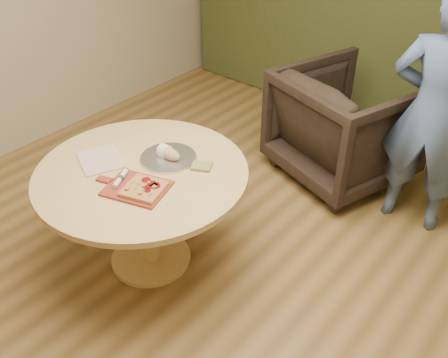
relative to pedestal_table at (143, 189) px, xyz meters
name	(u,v)px	position (x,y,z in m)	size (l,w,h in m)	color
room_shell	(177,103)	(0.46, -0.11, 0.79)	(5.04, 6.04, 2.84)	olive
pedestal_table	(143,189)	(0.00, 0.00, 0.00)	(1.32, 1.32, 0.75)	#DBB770
pizza_paddle	(135,188)	(0.11, -0.15, 0.15)	(0.47, 0.37, 0.01)	#943625
flatbread_pizza	(144,188)	(0.18, -0.14, 0.17)	(0.28, 0.28, 0.04)	#C0864B
cutlery_roll	(120,178)	(0.00, -0.16, 0.17)	(0.11, 0.19, 0.03)	white
newspaper	(100,160)	(-0.28, -0.09, 0.15)	(0.30, 0.25, 0.01)	white
serving_tray	(168,158)	(0.03, 0.20, 0.15)	(0.36, 0.36, 0.02)	silver
bread_roll	(167,152)	(0.03, 0.20, 0.18)	(0.19, 0.09, 0.09)	tan
green_packet	(202,166)	(0.26, 0.26, 0.15)	(0.12, 0.10, 0.02)	olive
armchair	(347,121)	(0.48, 1.80, -0.10)	(0.99, 0.93, 1.02)	black
person_standing	(434,114)	(1.18, 1.60, 0.28)	(0.65, 0.43, 1.78)	#476293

